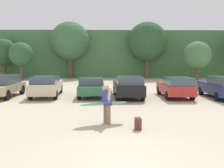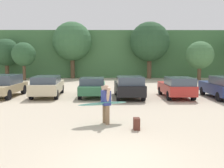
{
  "view_description": "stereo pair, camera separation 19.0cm",
  "coord_description": "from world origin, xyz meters",
  "px_view_note": "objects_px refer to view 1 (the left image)",
  "views": [
    {
      "loc": [
        -0.42,
        -6.58,
        2.73
      ],
      "look_at": [
        -0.12,
        6.83,
        1.37
      ],
      "focal_mm": 40.83,
      "sensor_mm": 36.0,
      "label": 1
    },
    {
      "loc": [
        -0.23,
        -6.59,
        2.73
      ],
      "look_at": [
        -0.12,
        6.83,
        1.37
      ],
      "focal_mm": 40.83,
      "sensor_mm": 36.0,
      "label": 2
    }
  ],
  "objects_px": {
    "backpack_dropped": "(138,124)",
    "parked_car_red": "(176,87)",
    "parked_car_tan": "(4,85)",
    "surfboard_teal": "(104,104)",
    "parked_car_champagne": "(46,86)",
    "person_adult": "(107,102)",
    "parked_car_forest_green": "(92,87)",
    "parked_car_black": "(128,87)",
    "parked_car_navy": "(223,86)"
  },
  "relations": [
    {
      "from": "parked_car_navy",
      "to": "surfboard_teal",
      "type": "height_order",
      "value": "parked_car_navy"
    },
    {
      "from": "parked_car_forest_green",
      "to": "surfboard_teal",
      "type": "bearing_deg",
      "value": -174.16
    },
    {
      "from": "parked_car_black",
      "to": "person_adult",
      "type": "height_order",
      "value": "person_adult"
    },
    {
      "from": "parked_car_champagne",
      "to": "parked_car_navy",
      "type": "distance_m",
      "value": 12.27
    },
    {
      "from": "parked_car_champagne",
      "to": "parked_car_red",
      "type": "height_order",
      "value": "parked_car_champagne"
    },
    {
      "from": "parked_car_tan",
      "to": "parked_car_forest_green",
      "type": "bearing_deg",
      "value": -88.77
    },
    {
      "from": "parked_car_forest_green",
      "to": "person_adult",
      "type": "bearing_deg",
      "value": -173.24
    },
    {
      "from": "parked_car_champagne",
      "to": "backpack_dropped",
      "type": "distance_m",
      "value": 10.23
    },
    {
      "from": "parked_car_champagne",
      "to": "parked_car_red",
      "type": "distance_m",
      "value": 9.12
    },
    {
      "from": "parked_car_tan",
      "to": "parked_car_forest_green",
      "type": "distance_m",
      "value": 6.18
    },
    {
      "from": "parked_car_red",
      "to": "person_adult",
      "type": "bearing_deg",
      "value": 145.04
    },
    {
      "from": "parked_car_forest_green",
      "to": "person_adult",
      "type": "xyz_separation_m",
      "value": [
        1.08,
        -7.55,
        0.21
      ]
    },
    {
      "from": "parked_car_tan",
      "to": "surfboard_teal",
      "type": "distance_m",
      "value": 10.35
    },
    {
      "from": "parked_car_tan",
      "to": "parked_car_red",
      "type": "xyz_separation_m",
      "value": [
        12.03,
        -0.55,
        -0.07
      ]
    },
    {
      "from": "parked_car_forest_green",
      "to": "parked_car_red",
      "type": "distance_m",
      "value": 5.88
    },
    {
      "from": "parked_car_tan",
      "to": "parked_car_black",
      "type": "distance_m",
      "value": 8.74
    },
    {
      "from": "parked_car_forest_green",
      "to": "parked_car_navy",
      "type": "relative_size",
      "value": 0.98
    },
    {
      "from": "parked_car_champagne",
      "to": "backpack_dropped",
      "type": "bearing_deg",
      "value": -151.25
    },
    {
      "from": "parked_car_tan",
      "to": "person_adult",
      "type": "distance_m",
      "value": 10.44
    },
    {
      "from": "parked_car_champagne",
      "to": "parked_car_forest_green",
      "type": "distance_m",
      "value": 3.24
    },
    {
      "from": "parked_car_tan",
      "to": "parked_car_navy",
      "type": "height_order",
      "value": "parked_car_tan"
    },
    {
      "from": "parked_car_forest_green",
      "to": "backpack_dropped",
      "type": "xyz_separation_m",
      "value": [
        2.27,
        -8.46,
        -0.5
      ]
    },
    {
      "from": "parked_car_champagne",
      "to": "parked_car_forest_green",
      "type": "relative_size",
      "value": 1.12
    },
    {
      "from": "parked_car_forest_green",
      "to": "parked_car_tan",
      "type": "bearing_deg",
      "value": 89.03
    },
    {
      "from": "parked_car_navy",
      "to": "person_adult",
      "type": "bearing_deg",
      "value": 130.02
    },
    {
      "from": "parked_car_forest_green",
      "to": "backpack_dropped",
      "type": "height_order",
      "value": "parked_car_forest_green"
    },
    {
      "from": "parked_car_red",
      "to": "parked_car_champagne",
      "type": "bearing_deg",
      "value": 84.87
    },
    {
      "from": "parked_car_forest_green",
      "to": "backpack_dropped",
      "type": "bearing_deg",
      "value": -166.36
    },
    {
      "from": "parked_car_black",
      "to": "backpack_dropped",
      "type": "xyz_separation_m",
      "value": [
        -0.28,
        -7.8,
        -0.56
      ]
    },
    {
      "from": "parked_car_black",
      "to": "surfboard_teal",
      "type": "bearing_deg",
      "value": 165.42
    },
    {
      "from": "parked_car_forest_green",
      "to": "surfboard_teal",
      "type": "xyz_separation_m",
      "value": [
        0.95,
        -7.55,
        0.12
      ]
    },
    {
      "from": "parked_car_red",
      "to": "surfboard_teal",
      "type": "xyz_separation_m",
      "value": [
        -4.9,
        -6.95,
        0.08
      ]
    },
    {
      "from": "parked_car_red",
      "to": "parked_car_tan",
      "type": "bearing_deg",
      "value": 86.88
    },
    {
      "from": "parked_car_navy",
      "to": "person_adult",
      "type": "xyz_separation_m",
      "value": [
        -7.9,
        -6.6,
        0.12
      ]
    },
    {
      "from": "surfboard_teal",
      "to": "backpack_dropped",
      "type": "height_order",
      "value": "surfboard_teal"
    },
    {
      "from": "parked_car_champagne",
      "to": "parked_car_forest_green",
      "type": "height_order",
      "value": "parked_car_champagne"
    },
    {
      "from": "parked_car_red",
      "to": "parked_car_navy",
      "type": "bearing_deg",
      "value": -97.07
    },
    {
      "from": "parked_car_black",
      "to": "surfboard_teal",
      "type": "distance_m",
      "value": 7.07
    },
    {
      "from": "parked_car_forest_green",
      "to": "person_adult",
      "type": "height_order",
      "value": "person_adult"
    },
    {
      "from": "parked_car_tan",
      "to": "surfboard_teal",
      "type": "height_order",
      "value": "parked_car_tan"
    },
    {
      "from": "person_adult",
      "to": "backpack_dropped",
      "type": "bearing_deg",
      "value": 119.13
    },
    {
      "from": "parked_car_tan",
      "to": "parked_car_forest_green",
      "type": "height_order",
      "value": "parked_car_tan"
    },
    {
      "from": "parked_car_tan",
      "to": "parked_car_navy",
      "type": "bearing_deg",
      "value": -92.6
    },
    {
      "from": "parked_car_forest_green",
      "to": "parked_car_champagne",
      "type": "bearing_deg",
      "value": 86.09
    },
    {
      "from": "backpack_dropped",
      "to": "parked_car_red",
      "type": "bearing_deg",
      "value": 65.48
    },
    {
      "from": "parked_car_forest_green",
      "to": "parked_car_red",
      "type": "height_order",
      "value": "parked_car_red"
    },
    {
      "from": "parked_car_champagne",
      "to": "surfboard_teal",
      "type": "relative_size",
      "value": 2.19
    },
    {
      "from": "parked_car_black",
      "to": "person_adult",
      "type": "distance_m",
      "value": 7.05
    },
    {
      "from": "parked_car_forest_green",
      "to": "parked_car_red",
      "type": "relative_size",
      "value": 1.05
    },
    {
      "from": "parked_car_champagne",
      "to": "person_adult",
      "type": "relative_size",
      "value": 2.91
    }
  ]
}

